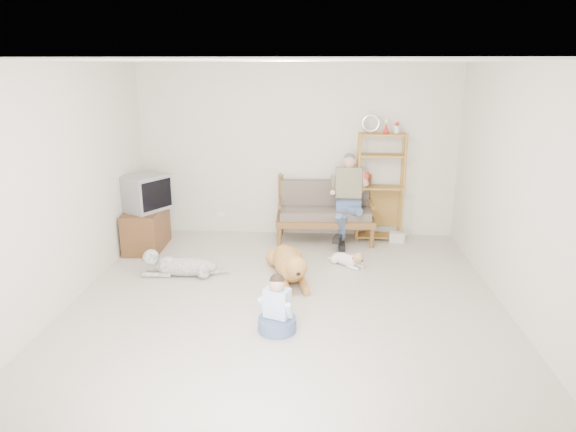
# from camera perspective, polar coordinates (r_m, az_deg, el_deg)

# --- Properties ---
(floor) EXTENTS (5.50, 5.50, 0.00)m
(floor) POSITION_cam_1_polar(r_m,az_deg,el_deg) (5.94, -0.27, -10.21)
(floor) COLOR beige
(floor) RESTS_ON ground
(ceiling) EXTENTS (5.50, 5.50, 0.00)m
(ceiling) POSITION_cam_1_polar(r_m,az_deg,el_deg) (5.31, -0.31, 16.84)
(ceiling) COLOR white
(ceiling) RESTS_ON ground
(wall_back) EXTENTS (5.00, 0.00, 5.00)m
(wall_back) POSITION_cam_1_polar(r_m,az_deg,el_deg) (8.16, 1.04, 7.18)
(wall_back) COLOR beige
(wall_back) RESTS_ON ground
(wall_front) EXTENTS (5.00, 0.00, 5.00)m
(wall_front) POSITION_cam_1_polar(r_m,az_deg,el_deg) (2.89, -4.08, -10.66)
(wall_front) COLOR beige
(wall_front) RESTS_ON ground
(wall_left) EXTENTS (0.00, 5.50, 5.50)m
(wall_left) POSITION_cam_1_polar(r_m,az_deg,el_deg) (6.16, -24.20, 2.68)
(wall_left) COLOR beige
(wall_left) RESTS_ON ground
(wall_right) EXTENTS (0.00, 5.50, 5.50)m
(wall_right) POSITION_cam_1_polar(r_m,az_deg,el_deg) (5.86, 24.93, 1.94)
(wall_right) COLOR beige
(wall_right) RESTS_ON ground
(loveseat) EXTENTS (1.53, 0.76, 0.95)m
(loveseat) POSITION_cam_1_polar(r_m,az_deg,el_deg) (8.03, 4.14, 0.67)
(loveseat) COLOR brown
(loveseat) RESTS_ON ground
(man) EXTENTS (0.52, 0.75, 1.21)m
(man) POSITION_cam_1_polar(r_m,az_deg,el_deg) (7.83, 6.56, 1.30)
(man) COLOR slate
(man) RESTS_ON loveseat
(etagere) EXTENTS (0.74, 0.33, 1.97)m
(etagere) POSITION_cam_1_polar(r_m,az_deg,el_deg) (8.10, 10.18, 3.32)
(etagere) COLOR olive
(etagere) RESTS_ON ground
(book_stack) EXTENTS (0.24, 0.18, 0.15)m
(book_stack) POSITION_cam_1_polar(r_m,az_deg,el_deg) (8.22, 11.99, -2.30)
(book_stack) COLOR white
(book_stack) RESTS_ON ground
(tv_stand) EXTENTS (0.53, 0.92, 0.60)m
(tv_stand) POSITION_cam_1_polar(r_m,az_deg,el_deg) (7.98, -15.50, -1.40)
(tv_stand) COLOR brown
(tv_stand) RESTS_ON ground
(crt_tv) EXTENTS (0.75, 0.80, 0.52)m
(crt_tv) POSITION_cam_1_polar(r_m,az_deg,el_deg) (7.83, -15.55, 2.54)
(crt_tv) COLOR gray
(crt_tv) RESTS_ON tv_stand
(wall_outlet) EXTENTS (0.12, 0.02, 0.08)m
(wall_outlet) POSITION_cam_1_polar(r_m,az_deg,el_deg) (8.52, -7.43, 0.20)
(wall_outlet) COLOR white
(wall_outlet) RESTS_ON ground
(golden_retriever) EXTENTS (0.61, 1.49, 0.46)m
(golden_retriever) POSITION_cam_1_polar(r_m,az_deg,el_deg) (6.66, 0.20, -5.37)
(golden_retriever) COLOR #C28643
(golden_retriever) RESTS_ON ground
(shaggy_dog) EXTENTS (1.20, 0.32, 0.35)m
(shaggy_dog) POSITION_cam_1_polar(r_m,az_deg,el_deg) (6.90, -12.14, -5.36)
(shaggy_dog) COLOR white
(shaggy_dog) RESTS_ON ground
(terrier) EXTENTS (0.52, 0.45, 0.23)m
(terrier) POSITION_cam_1_polar(r_m,az_deg,el_deg) (7.12, 6.76, -4.80)
(terrier) COLOR white
(terrier) RESTS_ON ground
(child) EXTENTS (0.40, 0.40, 0.63)m
(child) POSITION_cam_1_polar(r_m,az_deg,el_deg) (5.39, -1.21, -10.45)
(child) COLOR slate
(child) RESTS_ON ground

